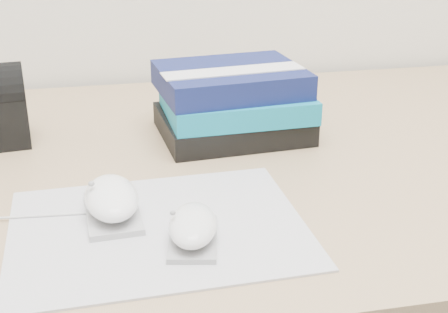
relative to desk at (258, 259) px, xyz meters
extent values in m
cube|color=#A2805A|center=(0.00, -0.06, 0.22)|extent=(1.60, 0.80, 0.03)
cube|color=#A2805A|center=(0.00, 0.32, -0.15)|extent=(1.52, 0.03, 0.35)
cube|color=#9D9CA5|center=(-0.19, -0.27, 0.24)|extent=(0.35, 0.28, 0.00)
cube|color=#A8A8AB|center=(-0.25, -0.23, 0.24)|extent=(0.07, 0.12, 0.01)
ellipsoid|color=white|center=(-0.25, -0.23, 0.26)|extent=(0.07, 0.12, 0.03)
ellipsoid|color=#959598|center=(-0.27, -0.23, 0.28)|extent=(0.01, 0.01, 0.01)
cube|color=#99999B|center=(-0.16, -0.31, 0.24)|extent=(0.07, 0.11, 0.01)
ellipsoid|color=white|center=(-0.16, -0.31, 0.26)|extent=(0.07, 0.11, 0.03)
ellipsoid|color=gray|center=(-0.18, -0.31, 0.28)|extent=(0.01, 0.01, 0.01)
cylinder|color=silver|center=(-0.38, -0.21, 0.24)|extent=(0.22, 0.02, 0.00)
cube|color=black|center=(-0.04, 0.01, 0.25)|extent=(0.24, 0.20, 0.04)
cube|color=#0F81A3|center=(-0.04, 0.01, 0.29)|extent=(0.23, 0.18, 0.03)
cube|color=#111A50|center=(-0.05, 0.02, 0.33)|extent=(0.24, 0.19, 0.04)
cube|color=white|center=(-0.05, -0.01, 0.35)|extent=(0.22, 0.07, 0.00)
camera|label=1|loc=(-0.25, -0.91, 0.60)|focal=50.00mm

